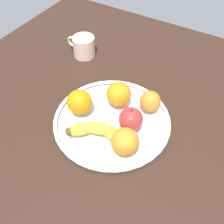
# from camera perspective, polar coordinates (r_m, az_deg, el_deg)

# --- Properties ---
(ground_plane) EXTENTS (1.26, 1.26, 0.04)m
(ground_plane) POSITION_cam_1_polar(r_m,az_deg,el_deg) (0.81, -0.00, -3.20)
(ground_plane) COLOR #321F17
(fruit_bowl) EXTENTS (0.35, 0.35, 0.02)m
(fruit_bowl) POSITION_cam_1_polar(r_m,az_deg,el_deg) (0.79, -0.00, -1.88)
(fruit_bowl) COLOR silver
(fruit_bowl) RESTS_ON ground_plane
(banana) EXTENTS (0.17, 0.10, 0.04)m
(banana) POSITION_cam_1_polar(r_m,az_deg,el_deg) (0.73, -3.42, -3.99)
(banana) COLOR gold
(banana) RESTS_ON fruit_bowl
(apple) EXTENTS (0.07, 0.07, 0.08)m
(apple) POSITION_cam_1_polar(r_m,az_deg,el_deg) (0.74, 4.21, -1.38)
(apple) COLOR #B32D2D
(apple) RESTS_ON fruit_bowl
(orange_back_left) EXTENTS (0.06, 0.06, 0.06)m
(orange_back_left) POSITION_cam_1_polar(r_m,az_deg,el_deg) (0.80, 8.26, 2.32)
(orange_back_left) COLOR orange
(orange_back_left) RESTS_ON fruit_bowl
(orange_front_right) EXTENTS (0.07, 0.07, 0.07)m
(orange_front_right) POSITION_cam_1_polar(r_m,az_deg,el_deg) (0.78, -7.07, 2.15)
(orange_front_right) COLOR orange
(orange_front_right) RESTS_ON fruit_bowl
(orange_front_left) EXTENTS (0.08, 0.08, 0.08)m
(orange_front_left) POSITION_cam_1_polar(r_m,az_deg,el_deg) (0.80, 1.45, 3.92)
(orange_front_left) COLOR orange
(orange_front_left) RESTS_ON fruit_bowl
(orange_center) EXTENTS (0.07, 0.07, 0.07)m
(orange_center) POSITION_cam_1_polar(r_m,az_deg,el_deg) (0.69, 2.82, -6.40)
(orange_center) COLOR orange
(orange_center) RESTS_ON fruit_bowl
(ambient_mug) EXTENTS (0.12, 0.08, 0.08)m
(ambient_mug) POSITION_cam_1_polar(r_m,az_deg,el_deg) (1.03, -6.17, 13.91)
(ambient_mug) COLOR beige
(ambient_mug) RESTS_ON ground_plane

